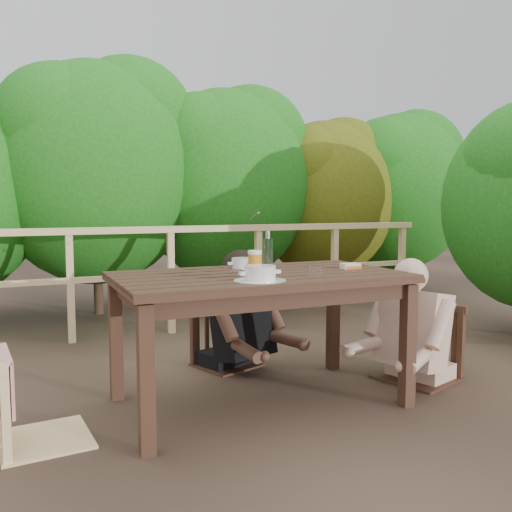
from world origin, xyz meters
name	(u,v)px	position (x,y,z in m)	size (l,w,h in m)	color
ground	(259,403)	(0.00, 0.00, 0.00)	(60.00, 60.00, 0.00)	#4D382B
table	(259,340)	(0.00, 0.00, 0.39)	(1.70, 0.96, 0.79)	#341E14
chair_left	(42,353)	(-1.23, -0.04, 0.46)	(0.46, 0.46, 0.92)	#E7C185
chair_far	(227,310)	(0.10, 0.80, 0.43)	(0.42, 0.42, 0.85)	#341E14
chair_right	(419,310)	(1.20, -0.03, 0.49)	(0.48, 0.48, 0.98)	#341E14
woman	(226,277)	(0.10, 0.82, 0.67)	(0.54, 0.67, 1.35)	black
diner_right	(423,279)	(1.23, -0.03, 0.70)	(0.57, 0.70, 1.40)	#D8AC94
railing	(171,280)	(0.00, 2.00, 0.51)	(5.60, 0.10, 1.01)	#E7C185
hedge_row	(175,144)	(0.40, 3.20, 1.90)	(6.60, 1.60, 3.80)	#1B5C15
soup_near	(260,274)	(-0.12, -0.28, 0.83)	(0.29, 0.29, 0.10)	white
soup_far	(243,264)	(0.01, 0.28, 0.83)	(0.24, 0.24, 0.08)	silver
beer_glass	(255,264)	(-0.05, -0.04, 0.86)	(0.08, 0.08, 0.16)	orange
bottle	(268,251)	(0.11, 0.11, 0.92)	(0.06, 0.06, 0.27)	white
tumbler	(316,272)	(0.22, -0.28, 0.83)	(0.07, 0.07, 0.08)	white
butter_tub	(350,267)	(0.63, -0.03, 0.81)	(0.12, 0.08, 0.05)	white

